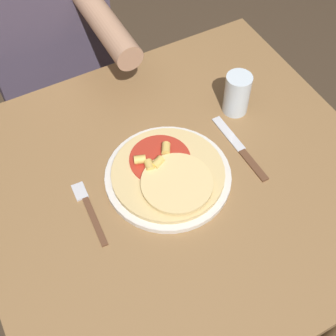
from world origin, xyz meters
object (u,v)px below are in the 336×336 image
at_px(plate, 168,176).
at_px(fork, 89,209).
at_px(drinking_glass, 237,94).
at_px(dining_table, 179,207).
at_px(person_diner, 47,39).
at_px(knife, 240,149).
at_px(pizza, 169,174).

bearing_deg(plate, fork, 177.33).
bearing_deg(drinking_glass, plate, -156.59).
distance_m(fork, drinking_glass, 0.46).
xyz_separation_m(dining_table, drinking_glass, (0.23, 0.13, 0.18)).
height_order(dining_table, person_diner, person_diner).
relative_size(knife, drinking_glass, 1.96).
bearing_deg(dining_table, plate, 146.18).
relative_size(dining_table, pizza, 3.52).
xyz_separation_m(plate, knife, (0.20, -0.01, -0.00)).
height_order(plate, fork, plate).
xyz_separation_m(plate, drinking_glass, (0.26, 0.11, 0.05)).
distance_m(plate, fork, 0.20).
height_order(fork, person_diner, person_diner).
relative_size(knife, person_diner, 0.18).
xyz_separation_m(pizza, fork, (-0.19, 0.01, -0.02)).
bearing_deg(fork, person_diner, 79.18).
distance_m(pizza, drinking_glass, 0.28).
bearing_deg(fork, drinking_glass, 12.68).
relative_size(dining_table, plate, 3.15).
relative_size(plate, fork, 1.66).
bearing_deg(plate, knife, -2.49).
bearing_deg(person_diner, pizza, -84.11).
relative_size(fork, knife, 0.80).
distance_m(pizza, person_diner, 0.68).
distance_m(pizza, fork, 0.20).
bearing_deg(plate, dining_table, -33.82).
distance_m(fork, person_diner, 0.67).
relative_size(pizza, knife, 1.19).
bearing_deg(knife, dining_table, -177.84).
bearing_deg(dining_table, person_diner, 97.72).
bearing_deg(dining_table, pizza, 158.17).
distance_m(knife, drinking_glass, 0.14).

